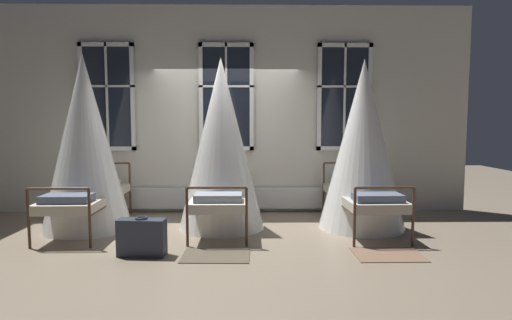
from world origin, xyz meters
name	(u,v)px	position (x,y,z in m)	size (l,w,h in m)	color
ground	(224,225)	(0.00, 0.00, 0.00)	(17.94, 17.94, 0.00)	gray
back_wall_with_windows	(227,110)	(0.00, 1.07, 1.79)	(8.50, 0.10, 3.59)	beige
window_bank	(227,148)	(0.00, 0.95, 1.14)	(5.04, 0.10, 2.87)	black
cot_first	(85,145)	(-2.01, -0.19, 1.24)	(1.27, 2.00, 2.58)	#4C3323
cot_second	(221,147)	(-0.02, -0.14, 1.22)	(1.27, 1.98, 2.53)	#4C3323
cot_third	(363,148)	(2.08, -0.18, 1.21)	(1.27, 2.00, 2.50)	#4C3323
rug_second	(216,256)	(0.00, -1.51, 0.01)	(0.80, 0.56, 0.01)	brown
rug_third	(388,255)	(2.05, -1.51, 0.01)	(0.80, 0.56, 0.01)	brown
suitcase_dark	(142,237)	(-0.88, -1.48, 0.22)	(0.57, 0.25, 0.47)	#2D3342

